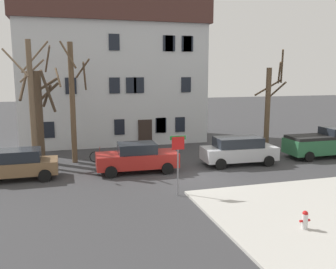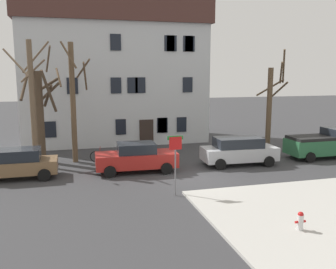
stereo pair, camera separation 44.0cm
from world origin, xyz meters
name	(u,v)px [view 1 (the left image)]	position (x,y,z in m)	size (l,w,h in m)	color
ground_plane	(199,178)	(0.00, 0.00, 0.00)	(120.00, 120.00, 0.00)	#38383A
sidewalk_slab	(328,216)	(3.06, -6.62, 0.06)	(9.32, 8.73, 0.12)	#B7B5AD
building_main	(113,69)	(-2.95, 12.66, 6.08)	(15.19, 6.54, 11.94)	silver
tree_bare_near	(32,99)	(-8.85, 5.21, 4.19)	(2.77, 2.75, 7.71)	brown
tree_bare_mid	(39,112)	(-8.53, 6.24, 3.27)	(2.44, 2.48, 5.95)	#4C3D2D
tree_bare_far	(73,100)	(-6.46, 5.61, 4.07)	(2.16, 2.13, 7.67)	brown
tree_bare_end	(269,104)	(7.70, 5.73, 3.42)	(1.83, 2.71, 7.38)	brown
car_brown_wagon	(17,164)	(-9.63, 2.50, 0.87)	(4.23, 1.99, 1.66)	brown
car_red_sedan	(137,158)	(-3.03, 2.20, 0.86)	(4.79, 2.18, 1.72)	#AD231E
car_silver_wagon	(239,150)	(3.51, 2.16, 0.92)	(4.76, 2.21, 1.76)	#B7BABF
pickup_truck_green	(324,143)	(10.16, 2.44, 0.98)	(5.39, 2.20, 2.03)	#2D6B42
fire_hydrant	(305,219)	(1.27, -7.53, 0.48)	(0.42, 0.22, 0.69)	silver
street_sign_pole	(178,154)	(-2.00, -2.45, 2.01)	(0.76, 0.07, 2.88)	slate
bicycle_leaning	(103,157)	(-4.73, 5.08, 0.37)	(1.68, 0.59, 1.03)	black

